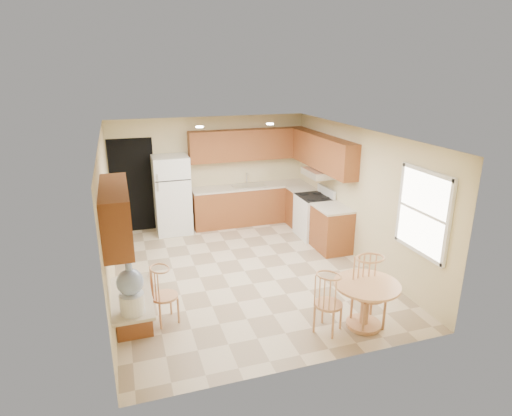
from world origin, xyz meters
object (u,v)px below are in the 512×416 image
object	(u,v)px
stove	(314,216)
dining_table	(366,298)
chair_table_b	(374,289)
chair_desk	(165,292)
chair_table_a	(332,300)
water_crock	(131,290)
refrigerator	(172,195)

from	to	relation	value
stove	dining_table	size ratio (longest dim) A/B	1.18
chair_table_b	chair_desk	xyz separation A→B (m)	(-2.73, 1.02, -0.11)
stove	chair_table_b	bearing A→B (deg)	-102.02
stove	chair_desk	xyz separation A→B (m)	(-3.47, -2.46, 0.06)
stove	chair_table_b	distance (m)	3.56
stove	chair_table_a	distance (m)	3.66
chair_table_b	chair_desk	bearing A→B (deg)	-20.25
dining_table	water_crock	xyz separation A→B (m)	(-3.13, 0.10, 0.62)
chair_desk	water_crock	xyz separation A→B (m)	(-0.45, -0.82, 0.53)
refrigerator	dining_table	size ratio (longest dim) A/B	1.88
stove	chair_table_a	xyz separation A→B (m)	(-1.34, -3.40, 0.07)
stove	dining_table	bearing A→B (deg)	-103.17
dining_table	chair_table_b	world-z (taller)	chair_table_b
stove	water_crock	world-z (taller)	water_crock
chair_table_a	chair_table_b	xyz separation A→B (m)	(0.60, -0.08, 0.10)
water_crock	refrigerator	bearing A→B (deg)	76.87
refrigerator	dining_table	world-z (taller)	refrigerator
stove	chair_table_b	world-z (taller)	stove
chair_table_b	chair_desk	distance (m)	2.92
refrigerator	stove	xyz separation A→B (m)	(2.88, -1.22, -0.40)
refrigerator	chair_table_a	xyz separation A→B (m)	(1.53, -4.62, -0.33)
refrigerator	water_crock	distance (m)	4.62
dining_table	water_crock	size ratio (longest dim) A/B	1.43
chair_desk	refrigerator	bearing A→B (deg)	154.64
refrigerator	water_crock	xyz separation A→B (m)	(-1.05, -4.50, 0.20)
chair_table_a	chair_desk	world-z (taller)	chair_table_a
stove	water_crock	size ratio (longest dim) A/B	1.68
chair_table_a	chair_table_b	world-z (taller)	chair_table_b
chair_table_b	chair_desk	world-z (taller)	chair_table_b
chair_table_b	refrigerator	bearing A→B (deg)	-65.42
stove	refrigerator	bearing A→B (deg)	157.01
refrigerator	stove	bearing A→B (deg)	-22.99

